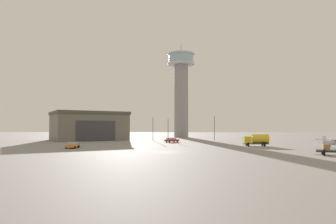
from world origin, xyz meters
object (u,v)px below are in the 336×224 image
(light_post_west, at_px, (168,127))
(airplane_silver, at_px, (334,142))
(car_red, at_px, (172,140))
(car_orange, at_px, (73,145))
(truck_fuel_tanker_yellow, at_px, (257,140))
(control_tower, at_px, (181,87))
(light_post_centre, at_px, (153,126))
(light_post_north, at_px, (214,126))

(light_post_west, bearing_deg, airplane_silver, -40.47)
(car_red, bearing_deg, car_orange, -166.51)
(airplane_silver, relative_size, truck_fuel_tanker_yellow, 1.45)
(control_tower, xyz_separation_m, car_orange, (-23.33, -69.14, -22.24))
(light_post_west, distance_m, light_post_centre, 5.33)
(airplane_silver, bearing_deg, light_post_west, 113.39)
(car_orange, bearing_deg, airplane_silver, 90.78)
(airplane_silver, relative_size, car_red, 1.90)
(control_tower, bearing_deg, truck_fuel_tanker_yellow, -72.57)
(control_tower, bearing_deg, airplane_silver, -61.24)
(control_tower, relative_size, truck_fuel_tanker_yellow, 7.09)
(car_red, bearing_deg, airplane_silver, -66.33)
(airplane_silver, xyz_separation_m, car_orange, (-58.43, -5.18, -0.50))
(airplane_silver, bearing_deg, light_post_north, 96.61)
(car_orange, bearing_deg, control_tower, 157.07)
(airplane_silver, distance_m, car_red, 42.92)
(light_post_west, relative_size, light_post_north, 0.89)
(car_red, height_order, light_post_west, light_post_west)
(car_red, distance_m, light_post_north, 21.59)
(light_post_north, bearing_deg, car_orange, -130.63)
(car_orange, height_order, car_red, same)
(control_tower, height_order, car_red, control_tower)
(car_orange, xyz_separation_m, car_red, (20.78, 25.78, -0.00))
(truck_fuel_tanker_yellow, bearing_deg, light_post_west, -53.17)
(car_red, distance_m, light_post_centre, 15.43)
(airplane_silver, distance_m, truck_fuel_tanker_yellow, 16.75)
(light_post_west, bearing_deg, control_tower, 81.86)
(truck_fuel_tanker_yellow, bearing_deg, light_post_north, -79.04)
(truck_fuel_tanker_yellow, xyz_separation_m, car_orange, (-42.16, -9.14, -0.86))
(car_orange, relative_size, car_red, 1.02)
(truck_fuel_tanker_yellow, bearing_deg, light_post_centre, -47.33)
(truck_fuel_tanker_yellow, distance_m, light_post_north, 32.92)
(car_red, xyz_separation_m, light_post_west, (-1.79, 13.05, 3.91))
(truck_fuel_tanker_yellow, relative_size, light_post_west, 0.77)
(car_red, xyz_separation_m, light_post_centre, (-7.12, 13.06, 4.11))
(airplane_silver, height_order, light_post_north, light_post_north)
(light_post_north, distance_m, light_post_centre, 21.76)
(light_post_centre, bearing_deg, control_tower, 72.32)
(control_tower, height_order, airplane_silver, control_tower)
(car_red, height_order, light_post_north, light_post_north)
(truck_fuel_tanker_yellow, xyz_separation_m, light_post_centre, (-28.50, 29.70, 3.25))
(control_tower, relative_size, airplane_silver, 4.87)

